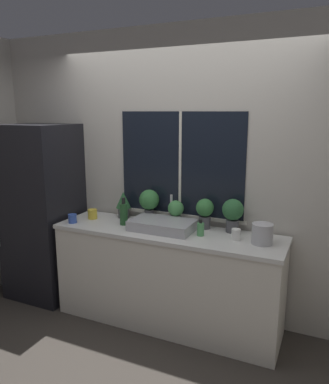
% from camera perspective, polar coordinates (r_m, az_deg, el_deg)
% --- Properties ---
extents(ground_plane, '(14.00, 14.00, 0.00)m').
position_cam_1_polar(ground_plane, '(3.52, -1.65, -21.23)').
color(ground_plane, '#38332D').
extents(wall_back, '(8.00, 0.09, 2.70)m').
position_cam_1_polar(wall_back, '(3.55, 2.64, 2.69)').
color(wall_back, '#BCB7AD').
rests_on(wall_back, ground_plane).
extents(wall_left, '(0.06, 7.00, 2.70)m').
position_cam_1_polar(wall_left, '(5.35, -14.48, 5.53)').
color(wall_left, '#BCB7AD').
rests_on(wall_left, ground_plane).
extents(counter, '(2.08, 0.57, 0.90)m').
position_cam_1_polar(counter, '(3.51, 0.34, -12.84)').
color(counter, silver).
rests_on(counter, ground_plane).
extents(refrigerator, '(0.67, 0.70, 1.81)m').
position_cam_1_polar(refrigerator, '(4.14, -17.81, -2.81)').
color(refrigerator, black).
rests_on(refrigerator, ground_plane).
extents(sink, '(0.56, 0.39, 0.28)m').
position_cam_1_polar(sink, '(3.36, -0.30, -5.03)').
color(sink, '#ADADB2').
rests_on(sink, counter).
extents(potted_plant_far_left, '(0.15, 0.15, 0.26)m').
position_cam_1_polar(potted_plant_far_left, '(3.74, -6.28, -1.69)').
color(potted_plant_far_left, '#4C4C51').
rests_on(potted_plant_far_left, counter).
extents(potted_plant_left, '(0.19, 0.19, 0.31)m').
position_cam_1_polar(potted_plant_left, '(3.59, -2.35, -1.47)').
color(potted_plant_left, '#4C4C51').
rests_on(potted_plant_left, counter).
extents(potted_plant_center, '(0.15, 0.15, 0.23)m').
position_cam_1_polar(potted_plant_center, '(3.49, 1.81, -2.90)').
color(potted_plant_center, '#4C4C51').
rests_on(potted_plant_center, counter).
extents(potted_plant_right, '(0.16, 0.16, 0.27)m').
position_cam_1_polar(potted_plant_right, '(3.39, 6.17, -2.91)').
color(potted_plant_right, '#4C4C51').
rests_on(potted_plant_right, counter).
extents(potted_plant_far_right, '(0.19, 0.19, 0.30)m').
position_cam_1_polar(potted_plant_far_right, '(3.32, 10.36, -3.07)').
color(potted_plant_far_right, '#4C4C51').
rests_on(potted_plant_far_right, counter).
extents(soap_bottle, '(0.06, 0.06, 0.14)m').
position_cam_1_polar(soap_bottle, '(3.21, 5.52, -5.62)').
color(soap_bottle, '#519E5B').
rests_on(soap_bottle, counter).
extents(bottle_tall, '(0.07, 0.07, 0.26)m').
position_cam_1_polar(bottle_tall, '(3.51, -6.23, -3.27)').
color(bottle_tall, '#235128').
rests_on(bottle_tall, counter).
extents(mug_yellow, '(0.09, 0.09, 0.09)m').
position_cam_1_polar(mug_yellow, '(3.76, -10.92, -3.31)').
color(mug_yellow, gold).
rests_on(mug_yellow, counter).
extents(mug_white, '(0.07, 0.07, 0.09)m').
position_cam_1_polar(mug_white, '(3.16, 10.82, -6.37)').
color(mug_white, white).
rests_on(mug_white, counter).
extents(mug_blue, '(0.08, 0.08, 0.08)m').
position_cam_1_polar(mug_blue, '(3.67, -13.84, -3.95)').
color(mug_blue, '#3351AD').
rests_on(mug_blue, counter).
extents(kettle, '(0.17, 0.17, 0.18)m').
position_cam_1_polar(kettle, '(3.10, 14.68, -6.06)').
color(kettle, '#B2B2B7').
rests_on(kettle, counter).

